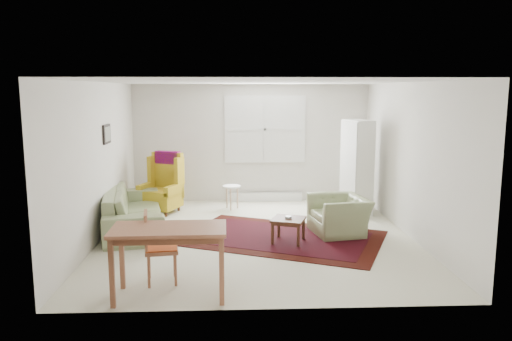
{
  "coord_description": "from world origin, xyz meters",
  "views": [
    {
      "loc": [
        -0.37,
        -7.89,
        2.37
      ],
      "look_at": [
        0.0,
        0.3,
        1.05
      ],
      "focal_mm": 35.0,
      "sensor_mm": 36.0,
      "label": 1
    }
  ],
  "objects_px": {
    "desk_chair": "(161,247)",
    "cabinet": "(357,167)",
    "wingback_chair": "(160,183)",
    "stool": "(232,197)",
    "coffee_table": "(288,230)",
    "desk": "(170,262)",
    "armchair": "(339,212)",
    "sofa": "(133,202)"
  },
  "relations": [
    {
      "from": "cabinet",
      "to": "desk_chair",
      "type": "relative_size",
      "value": 2.01
    },
    {
      "from": "armchair",
      "to": "desk_chair",
      "type": "bearing_deg",
      "value": -62.67
    },
    {
      "from": "sofa",
      "to": "desk",
      "type": "xyz_separation_m",
      "value": [
        0.99,
        -2.91,
        -0.07
      ]
    },
    {
      "from": "sofa",
      "to": "armchair",
      "type": "distance_m",
      "value": 3.51
    },
    {
      "from": "cabinet",
      "to": "armchair",
      "type": "bearing_deg",
      "value": -126.16
    },
    {
      "from": "sofa",
      "to": "wingback_chair",
      "type": "xyz_separation_m",
      "value": [
        0.3,
        1.16,
        0.11
      ]
    },
    {
      "from": "wingback_chair",
      "to": "desk_chair",
      "type": "height_order",
      "value": "wingback_chair"
    },
    {
      "from": "coffee_table",
      "to": "desk",
      "type": "relative_size",
      "value": 0.37
    },
    {
      "from": "wingback_chair",
      "to": "stool",
      "type": "relative_size",
      "value": 2.45
    },
    {
      "from": "desk",
      "to": "armchair",
      "type": "bearing_deg",
      "value": 44.76
    },
    {
      "from": "stool",
      "to": "desk_chair",
      "type": "height_order",
      "value": "desk_chair"
    },
    {
      "from": "sofa",
      "to": "coffee_table",
      "type": "bearing_deg",
      "value": -120.31
    },
    {
      "from": "armchair",
      "to": "stool",
      "type": "xyz_separation_m",
      "value": [
        -1.8,
        1.85,
        -0.13
      ]
    },
    {
      "from": "sofa",
      "to": "cabinet",
      "type": "height_order",
      "value": "cabinet"
    },
    {
      "from": "coffee_table",
      "to": "desk",
      "type": "bearing_deg",
      "value": -128.41
    },
    {
      "from": "armchair",
      "to": "coffee_table",
      "type": "height_order",
      "value": "armchair"
    },
    {
      "from": "coffee_table",
      "to": "desk",
      "type": "distance_m",
      "value": 2.57
    },
    {
      "from": "sofa",
      "to": "armchair",
      "type": "xyz_separation_m",
      "value": [
        3.48,
        -0.43,
        -0.11
      ]
    },
    {
      "from": "sofa",
      "to": "armchair",
      "type": "relative_size",
      "value": 2.49
    },
    {
      "from": "cabinet",
      "to": "stool",
      "type": "bearing_deg",
      "value": 157.61
    },
    {
      "from": "desk_chair",
      "to": "cabinet",
      "type": "bearing_deg",
      "value": -52.36
    },
    {
      "from": "sofa",
      "to": "cabinet",
      "type": "distance_m",
      "value": 4.24
    },
    {
      "from": "desk_chair",
      "to": "desk",
      "type": "bearing_deg",
      "value": -169.29
    },
    {
      "from": "wingback_chair",
      "to": "desk",
      "type": "height_order",
      "value": "wingback_chair"
    },
    {
      "from": "wingback_chair",
      "to": "cabinet",
      "type": "height_order",
      "value": "cabinet"
    },
    {
      "from": "armchair",
      "to": "cabinet",
      "type": "relative_size",
      "value": 0.53
    },
    {
      "from": "stool",
      "to": "desk",
      "type": "bearing_deg",
      "value": -99.15
    },
    {
      "from": "sofa",
      "to": "wingback_chair",
      "type": "height_order",
      "value": "wingback_chair"
    },
    {
      "from": "coffee_table",
      "to": "desk_chair",
      "type": "xyz_separation_m",
      "value": [
        -1.75,
        -1.57,
        0.25
      ]
    },
    {
      "from": "armchair",
      "to": "desk",
      "type": "relative_size",
      "value": 0.74
    },
    {
      "from": "armchair",
      "to": "stool",
      "type": "relative_size",
      "value": 1.99
    },
    {
      "from": "armchair",
      "to": "cabinet",
      "type": "height_order",
      "value": "cabinet"
    },
    {
      "from": "cabinet",
      "to": "desk",
      "type": "distance_m",
      "value": 5.0
    },
    {
      "from": "coffee_table",
      "to": "cabinet",
      "type": "bearing_deg",
      "value": 50.65
    },
    {
      "from": "coffee_table",
      "to": "desk_chair",
      "type": "relative_size",
      "value": 0.54
    },
    {
      "from": "stool",
      "to": "cabinet",
      "type": "distance_m",
      "value": 2.56
    },
    {
      "from": "sofa",
      "to": "wingback_chair",
      "type": "relative_size",
      "value": 2.02
    },
    {
      "from": "coffee_table",
      "to": "cabinet",
      "type": "distance_m",
      "value": 2.52
    },
    {
      "from": "sofa",
      "to": "coffee_table",
      "type": "relative_size",
      "value": 4.94
    },
    {
      "from": "armchair",
      "to": "sofa",
      "type": "bearing_deg",
      "value": -107.24
    },
    {
      "from": "wingback_chair",
      "to": "stool",
      "type": "distance_m",
      "value": 1.45
    },
    {
      "from": "wingback_chair",
      "to": "desk_chair",
      "type": "bearing_deg",
      "value": -59.52
    }
  ]
}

